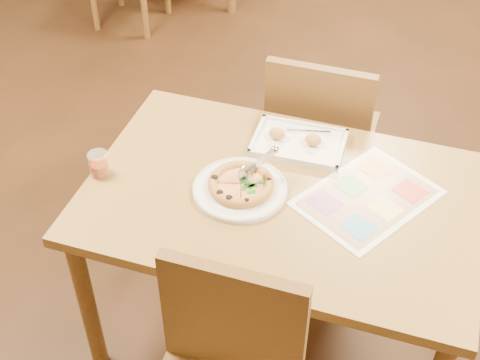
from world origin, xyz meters
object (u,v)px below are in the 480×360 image
(dining_table, at_px, (281,212))
(plate, at_px, (240,189))
(pizza, at_px, (241,184))
(menu, at_px, (367,197))
(appetizer_tray, at_px, (298,143))
(glass_tumbler, at_px, (99,166))
(pizza_cutter, at_px, (257,165))
(chair_far, at_px, (320,126))

(dining_table, xyz_separation_m, plate, (-0.14, -0.03, 0.09))
(pizza, height_order, menu, pizza)
(appetizer_tray, xyz_separation_m, glass_tumbler, (-0.60, -0.36, 0.02))
(pizza_cutter, relative_size, glass_tumbler, 1.52)
(dining_table, distance_m, appetizer_tray, 0.28)
(plate, distance_m, menu, 0.42)
(chair_far, distance_m, plate, 0.67)
(plate, distance_m, glass_tumbler, 0.48)
(plate, xyz_separation_m, pizza_cutter, (0.04, 0.05, 0.08))
(appetizer_tray, height_order, menu, appetizer_tray)
(plate, distance_m, pizza_cutter, 0.10)
(glass_tumbler, relative_size, menu, 0.20)
(appetizer_tray, bearing_deg, pizza, -112.97)
(pizza_cutter, distance_m, glass_tumbler, 0.53)
(pizza, bearing_deg, menu, 13.25)
(pizza_cutter, xyz_separation_m, appetizer_tray, (0.08, 0.24, -0.07))
(appetizer_tray, distance_m, menu, 0.34)
(dining_table, bearing_deg, glass_tumbler, -170.99)
(chair_far, bearing_deg, pizza, 77.81)
(dining_table, height_order, pizza_cutter, pizza_cutter)
(pizza, xyz_separation_m, appetizer_tray, (0.12, 0.29, -0.01))
(glass_tumbler, bearing_deg, menu, 10.70)
(pizza_cutter, bearing_deg, appetizer_tray, 16.13)
(menu, bearing_deg, chair_far, 116.89)
(pizza, xyz_separation_m, glass_tumbler, (-0.48, -0.07, 0.01))
(plate, xyz_separation_m, pizza, (0.00, 0.00, 0.02))
(dining_table, bearing_deg, menu, 14.46)
(plate, distance_m, pizza, 0.02)
(glass_tumbler, bearing_deg, pizza_cutter, 12.55)
(plate, xyz_separation_m, menu, (0.41, 0.10, -0.01))
(plate, distance_m, appetizer_tray, 0.32)
(chair_far, distance_m, menu, 0.62)
(pizza_cutter, bearing_deg, chair_far, 25.36)
(plate, relative_size, glass_tumbler, 3.59)
(appetizer_tray, bearing_deg, plate, -112.91)
(chair_far, height_order, plate, chair_far)
(dining_table, height_order, appetizer_tray, appetizer_tray)
(dining_table, xyz_separation_m, chair_far, (-0.00, 0.60, -0.07))
(plate, bearing_deg, appetizer_tray, 67.09)
(chair_far, xyz_separation_m, appetizer_tray, (-0.01, -0.34, 0.17))
(plate, bearing_deg, chair_far, 77.75)
(pizza_cutter, distance_m, appetizer_tray, 0.26)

